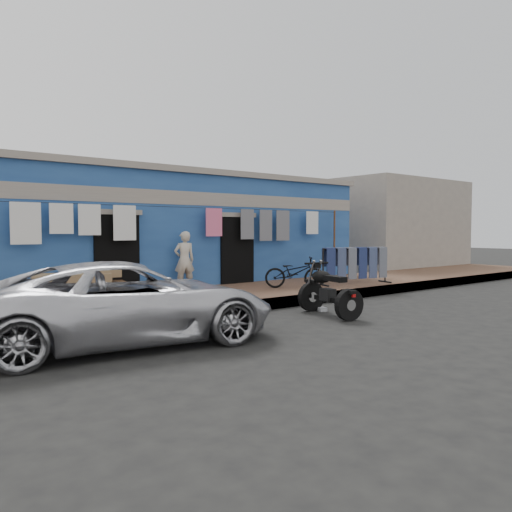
# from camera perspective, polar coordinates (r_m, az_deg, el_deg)

# --- Properties ---
(ground) EXTENTS (80.00, 80.00, 0.00)m
(ground) POSITION_cam_1_polar(r_m,az_deg,el_deg) (9.77, 7.38, -7.23)
(ground) COLOR black
(ground) RESTS_ON ground
(sidewalk) EXTENTS (28.00, 3.00, 0.25)m
(sidewalk) POSITION_cam_1_polar(r_m,az_deg,el_deg) (12.01, -2.98, -4.69)
(sidewalk) COLOR brown
(sidewalk) RESTS_ON ground
(curb) EXTENTS (28.00, 0.10, 0.25)m
(curb) POSITION_cam_1_polar(r_m,az_deg,el_deg) (10.87, 1.48, -5.50)
(curb) COLOR gray
(curb) RESTS_ON ground
(building) EXTENTS (12.20, 5.20, 3.36)m
(building) POSITION_cam_1_polar(r_m,az_deg,el_deg) (15.32, -11.70, 2.76)
(building) COLOR navy
(building) RESTS_ON ground
(neighbor_right) EXTENTS (6.00, 5.00, 3.80)m
(neighbor_right) POSITION_cam_1_polar(r_m,az_deg,el_deg) (22.54, 14.14, 3.34)
(neighbor_right) COLOR #9E9384
(neighbor_right) RESTS_ON ground
(clothesline) EXTENTS (10.06, 0.06, 2.10)m
(clothesline) POSITION_cam_1_polar(r_m,az_deg,el_deg) (12.80, -7.19, 3.31)
(clothesline) COLOR brown
(clothesline) RESTS_ON sidewalk
(car) EXTENTS (4.88, 2.74, 1.30)m
(car) POSITION_cam_1_polar(r_m,az_deg,el_deg) (7.83, -14.42, -5.02)
(car) COLOR silver
(car) RESTS_ON ground
(seated_person) EXTENTS (0.58, 0.44, 1.45)m
(seated_person) POSITION_cam_1_polar(r_m,az_deg,el_deg) (12.63, -8.19, -0.47)
(seated_person) COLOR beige
(seated_person) RESTS_ON sidewalk
(bicycle) EXTENTS (1.51, 1.35, 0.97)m
(bicycle) POSITION_cam_1_polar(r_m,az_deg,el_deg) (12.75, 4.45, -1.48)
(bicycle) COLOR black
(bicycle) RESTS_ON sidewalk
(motorcycle) EXTENTS (1.19, 1.85, 1.05)m
(motorcycle) POSITION_cam_1_polar(r_m,az_deg,el_deg) (10.17, 8.36, -3.83)
(motorcycle) COLOR black
(motorcycle) RESTS_ON ground
(charpoy) EXTENTS (2.26, 1.66, 0.64)m
(charpoy) POSITION_cam_1_polar(r_m,az_deg,el_deg) (10.91, -19.29, -3.28)
(charpoy) COLOR brown
(charpoy) RESTS_ON sidewalk
(jeans_rack) EXTENTS (2.37, 1.45, 1.04)m
(jeans_rack) POSITION_cam_1_polar(r_m,az_deg,el_deg) (13.91, 11.26, -1.02)
(jeans_rack) COLOR black
(jeans_rack) RESTS_ON sidewalk
(litter_a) EXTENTS (0.20, 0.17, 0.08)m
(litter_a) POSITION_cam_1_polar(r_m,az_deg,el_deg) (9.86, -0.90, -6.89)
(litter_a) COLOR silver
(litter_a) RESTS_ON ground
(litter_b) EXTENTS (0.14, 0.16, 0.07)m
(litter_b) POSITION_cam_1_polar(r_m,az_deg,el_deg) (11.84, 9.13, -5.28)
(litter_b) COLOR silver
(litter_b) RESTS_ON ground
(litter_c) EXTENTS (0.21, 0.24, 0.08)m
(litter_c) POSITION_cam_1_polar(r_m,az_deg,el_deg) (10.78, 7.53, -6.06)
(litter_c) COLOR silver
(litter_c) RESTS_ON ground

